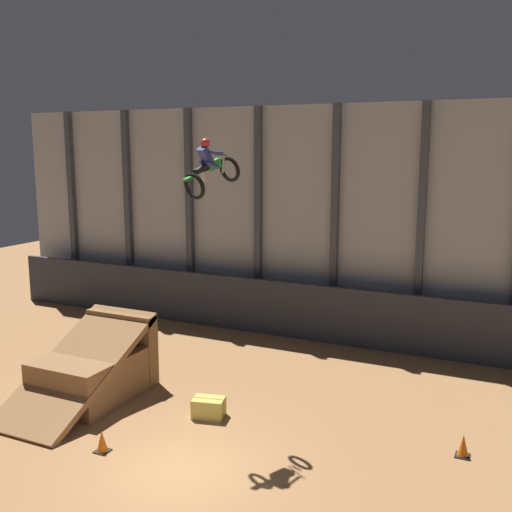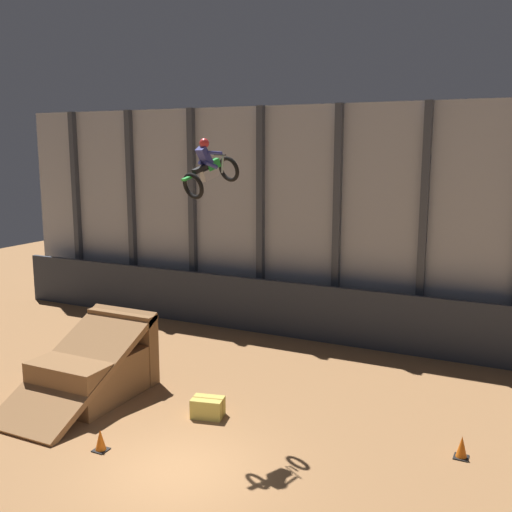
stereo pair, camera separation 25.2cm
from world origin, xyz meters
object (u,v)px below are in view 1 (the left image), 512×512
at_px(dirt_ramp, 97,368).
at_px(traffic_cone_arena_edge, 102,441).
at_px(hay_bale_trackside, 209,408).
at_px(traffic_cone_near_ramp, 463,446).
at_px(rider_bike_solo, 210,169).

distance_m(dirt_ramp, traffic_cone_arena_edge, 3.84).
bearing_deg(hay_bale_trackside, traffic_cone_near_ramp, 6.48).
height_order(rider_bike_solo, hay_bale_trackside, rider_bike_solo).
bearing_deg(rider_bike_solo, hay_bale_trackside, -132.63).
bearing_deg(dirt_ramp, rider_bike_solo, 2.04).
height_order(dirt_ramp, rider_bike_solo, rider_bike_solo).
distance_m(rider_bike_solo, traffic_cone_arena_edge, 7.58).
distance_m(dirt_ramp, hay_bale_trackside, 4.02).
bearing_deg(hay_bale_trackside, traffic_cone_arena_edge, -116.56).
xyz_separation_m(rider_bike_solo, traffic_cone_arena_edge, (-1.57, -2.98, -6.79)).
height_order(rider_bike_solo, traffic_cone_near_ramp, rider_bike_solo).
height_order(traffic_cone_near_ramp, traffic_cone_arena_edge, same).
height_order(traffic_cone_arena_edge, hay_bale_trackside, traffic_cone_arena_edge).
relative_size(rider_bike_solo, hay_bale_trackside, 1.87).
height_order(dirt_ramp, hay_bale_trackside, dirt_ramp).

